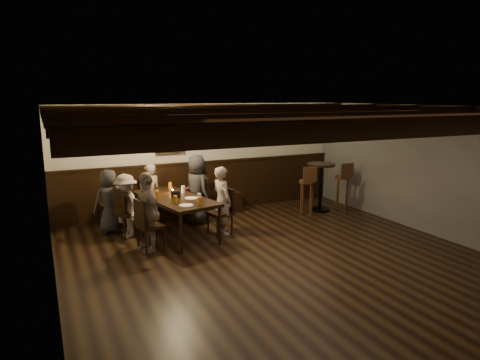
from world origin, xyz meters
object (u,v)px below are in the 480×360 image
person_bench_left (110,201)px  bar_stool_right (342,192)px  dining_table (175,200)px  chair_right_far (221,220)px  person_left_far (147,212)px  person_bench_centre (150,193)px  person_left_near (126,206)px  chair_left_near (129,222)px  person_bench_right (192,190)px  bar_stool_left (307,197)px  person_right_far (222,201)px  person_right_near (197,189)px  chair_right_near (196,209)px  high_top_table (321,180)px  chair_left_far (150,235)px

person_bench_left → bar_stool_right: (5.04, -0.56, -0.20)m
dining_table → person_bench_left: size_ratio=1.72×
dining_table → chair_right_far: size_ratio=2.41×
chair_right_far → person_left_far: person_left_far is taller
person_bench_centre → person_left_near: 0.96m
chair_left_near → bar_stool_right: 4.78m
person_bench_right → bar_stool_left: 2.48m
dining_table → chair_right_far: 0.94m
person_right_far → person_left_far: bearing=90.0°
chair_left_near → person_right_far: size_ratio=0.72×
dining_table → person_right_near: size_ratio=1.49×
person_right_near → person_bench_centre: bearing=51.3°
dining_table → person_bench_left: (-1.06, 0.71, -0.07)m
person_right_near → bar_stool_right: person_right_near is taller
bar_stool_left → person_bench_right: bearing=171.1°
chair_right_near → bar_stool_right: bar_stool_right is taller
person_bench_centre → high_top_table: person_bench_centre is taller
person_bench_left → bar_stool_right: size_ratio=1.11×
chair_left_near → person_right_near: 1.53m
chair_left_far → person_bench_left: (-0.44, 1.29, 0.34)m
high_top_table → bar_stool_left: (-0.50, -0.21, -0.30)m
chair_right_near → chair_right_far: 0.90m
person_left_far → person_right_near: size_ratio=0.96×
chair_left_near → person_right_near: (1.44, 0.29, 0.42)m
person_left_far → person_right_far: person_left_far is taller
chair_left_near → person_bench_centre: (0.59, 0.73, 0.33)m
person_left_near → bar_stool_left: (3.80, -0.20, -0.18)m
chair_left_near → chair_right_near: bearing=90.0°
chair_left_far → bar_stool_left: 3.66m
chair_right_near → person_right_far: person_right_far is taller
chair_right_far → high_top_table: size_ratio=0.80×
chair_left_far → chair_right_far: chair_left_far is taller
person_bench_right → bar_stool_left: person_bench_right is taller
person_left_far → chair_right_far: bearing=90.0°
person_bench_left → person_left_far: (0.41, -1.29, 0.06)m
chair_left_far → bar_stool_right: bar_stool_right is taller
person_left_near → person_left_far: person_left_far is taller
dining_table → chair_left_near: bearing=148.0°
dining_table → person_left_near: bearing=149.0°
person_left_far → bar_stool_left: (3.62, 0.68, -0.26)m
person_right_near → person_right_far: (0.18, -0.88, -0.06)m
person_right_near → person_bench_left: bearing=74.7°
person_bench_centre → person_bench_right: size_ratio=1.02×
person_right_near → person_right_far: size_ratio=1.09×
person_bench_centre → person_right_near: 0.96m
chair_left_far → person_bench_right: 2.13m
person_right_far → person_right_near: bearing=0.0°
dining_table → chair_left_far: bearing=-147.9°
bar_stool_left → dining_table: bearing=-164.1°
person_bench_left → chair_right_far: bearing=140.2°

